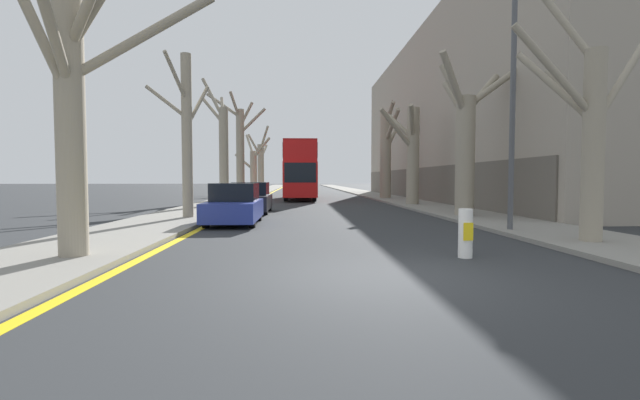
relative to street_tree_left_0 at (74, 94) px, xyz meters
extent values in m
plane|color=#2B2D30|center=(5.61, -1.60, -3.30)|extent=(300.00, 300.00, 0.00)
cube|color=gray|center=(-0.70, 48.40, -3.24)|extent=(3.24, 120.00, 0.12)
cube|color=gray|center=(11.92, 48.40, -3.24)|extent=(3.24, 120.00, 0.12)
cube|color=#9E9384|center=(18.54, 25.42, 3.28)|extent=(10.00, 39.48, 13.15)
cube|color=#5E584F|center=(13.52, 25.42, -2.05)|extent=(0.12, 38.69, 2.50)
cube|color=yellow|center=(1.10, 48.40, -3.29)|extent=(0.24, 120.00, 0.01)
cylinder|color=gray|center=(-0.13, 0.10, -0.45)|extent=(0.55, 0.55, 5.69)
cylinder|color=gray|center=(0.04, -0.67, 0.83)|extent=(0.56, 1.71, 1.51)
cylinder|color=gray|center=(1.22, 0.32, 1.23)|extent=(2.84, 0.66, 1.96)
cylinder|color=gray|center=(-0.09, 8.79, 0.01)|extent=(0.42, 0.42, 6.61)
cylinder|color=gray|center=(-0.28, 8.05, 2.21)|extent=(0.55, 1.62, 1.65)
cylinder|color=gray|center=(-0.86, 8.74, 1.40)|extent=(1.64, 0.24, 1.32)
cylinder|color=gray|center=(0.25, 9.15, 1.31)|extent=(0.88, 0.92, 1.79)
cylinder|color=gray|center=(-0.24, 18.02, -0.29)|extent=(0.57, 0.57, 6.02)
cylinder|color=gray|center=(-0.48, 19.13, 2.55)|extent=(0.71, 2.40, 2.47)
cylinder|color=gray|center=(-0.95, 18.44, 2.60)|extent=(1.66, 1.08, 1.83)
cylinder|color=gray|center=(-0.92, 18.37, 3.33)|extent=(1.61, 0.94, 2.65)
cylinder|color=gray|center=(-0.35, 26.33, 0.34)|extent=(0.66, 0.66, 7.27)
cylinder|color=gray|center=(0.66, 26.31, 3.04)|extent=(2.17, 0.28, 2.13)
cylinder|color=gray|center=(0.16, 26.25, 3.55)|extent=(1.24, 0.42, 2.01)
cylinder|color=gray|center=(-0.64, 25.76, 4.12)|extent=(0.87, 1.42, 2.16)
cylinder|color=gray|center=(-1.67, 26.48, 4.28)|extent=(2.81, 0.55, 2.06)
cylinder|color=gray|center=(-0.28, 35.82, -1.03)|extent=(0.72, 0.72, 4.54)
cylinder|color=gray|center=(-1.23, 36.01, 0.11)|extent=(2.10, 0.67, 1.80)
cylinder|color=gray|center=(-0.75, 36.92, 1.92)|extent=(1.23, 2.47, 2.47)
cylinder|color=gray|center=(0.59, 34.92, 1.47)|extent=(2.03, 2.07, 2.07)
cylinder|color=gray|center=(-0.34, 44.91, -0.32)|extent=(0.80, 0.80, 5.95)
cylinder|color=gray|center=(-1.08, 44.80, 2.50)|extent=(1.77, 0.53, 2.87)
cylinder|color=gray|center=(0.17, 44.03, 3.40)|extent=(1.38, 2.09, 2.76)
cylinder|color=gray|center=(-0.06, 45.88, 1.76)|extent=(0.89, 2.20, 2.06)
cylinder|color=gray|center=(11.57, 1.54, -0.90)|extent=(0.50, 0.50, 4.80)
cylinder|color=gray|center=(10.95, 2.19, 0.73)|extent=(1.46, 1.52, 2.09)
cylinder|color=gray|center=(11.37, 2.22, 0.55)|extent=(0.60, 1.53, 1.62)
cylinder|color=gray|center=(10.50, 1.47, 0.92)|extent=(2.27, 0.32, 2.25)
cylinder|color=gray|center=(10.77, 2.06, 2.66)|extent=(1.82, 1.28, 3.09)
cylinder|color=gray|center=(12.71, 1.96, 1.12)|extent=(2.47, 1.06, 3.01)
cylinder|color=gray|center=(11.43, 9.26, -0.73)|extent=(0.79, 0.79, 5.14)
cylinder|color=gray|center=(12.83, 9.27, 2.42)|extent=(2.97, 0.30, 2.26)
cylinder|color=gray|center=(12.30, 9.75, 2.05)|extent=(2.04, 1.30, 1.93)
cylinder|color=gray|center=(10.97, 9.47, 2.20)|extent=(1.25, 0.77, 2.18)
cylinder|color=gray|center=(11.20, 9.91, 1.79)|extent=(0.79, 1.59, 1.89)
cylinder|color=gray|center=(10.71, 8.67, 2.17)|extent=(1.78, 1.54, 2.54)
cylinder|color=gray|center=(11.40, 17.48, -0.29)|extent=(0.77, 0.77, 6.02)
cylinder|color=gray|center=(10.77, 18.13, 1.64)|extent=(1.58, 1.60, 1.79)
cylinder|color=gray|center=(11.11, 16.67, 1.72)|extent=(0.90, 1.90, 1.98)
cylinder|color=gray|center=(10.31, 17.02, 1.33)|extent=(2.46, 1.24, 2.51)
cylinder|color=gray|center=(11.44, 25.98, 0.22)|extent=(0.90, 0.90, 7.04)
cylinder|color=gray|center=(12.10, 27.00, 1.68)|extent=(1.70, 2.39, 2.32)
cylinder|color=gray|center=(11.56, 25.20, 3.53)|extent=(0.60, 1.82, 1.83)
cylinder|color=gray|center=(11.61, 24.53, 2.48)|extent=(0.69, 3.12, 2.43)
cube|color=red|center=(4.47, 26.18, -1.68)|extent=(2.44, 10.44, 2.53)
cube|color=red|center=(4.47, 26.18, 0.32)|extent=(2.39, 10.23, 1.48)
cube|color=#A91111|center=(4.47, 26.18, 1.12)|extent=(2.39, 10.23, 0.12)
cube|color=black|center=(4.47, 26.18, -1.20)|extent=(2.47, 9.19, 1.31)
cube|color=black|center=(4.47, 26.18, 0.39)|extent=(2.47, 9.19, 1.12)
cube|color=black|center=(4.47, 20.98, -1.20)|extent=(2.20, 0.06, 1.38)
cylinder|color=black|center=(3.42, 23.05, -2.79)|extent=(0.30, 1.02, 1.02)
cylinder|color=black|center=(5.52, 23.05, -2.79)|extent=(0.30, 1.02, 1.02)
cylinder|color=black|center=(3.42, 29.11, -2.79)|extent=(0.30, 1.02, 1.02)
cylinder|color=black|center=(5.52, 29.11, -2.79)|extent=(0.30, 1.02, 1.02)
cube|color=navy|center=(2.01, 7.12, -2.78)|extent=(1.79, 4.02, 0.67)
cube|color=black|center=(2.01, 7.36, -2.12)|extent=(1.57, 2.09, 0.65)
cylinder|color=black|center=(1.23, 5.91, -2.98)|extent=(0.20, 0.63, 0.63)
cylinder|color=black|center=(2.79, 5.91, -2.98)|extent=(0.20, 0.63, 0.63)
cylinder|color=black|center=(1.23, 8.33, -2.98)|extent=(0.20, 0.63, 0.63)
cylinder|color=black|center=(2.79, 8.33, -2.98)|extent=(0.20, 0.63, 0.63)
cube|color=black|center=(2.01, 12.40, -2.78)|extent=(1.87, 4.12, 0.68)
cube|color=black|center=(2.01, 12.64, -2.12)|extent=(1.65, 2.14, 0.63)
cylinder|color=black|center=(1.18, 11.16, -2.96)|extent=(0.20, 0.68, 0.68)
cylinder|color=black|center=(2.83, 11.16, -2.96)|extent=(0.20, 0.68, 0.68)
cylinder|color=black|center=(1.18, 13.63, -2.96)|extent=(0.20, 0.68, 0.68)
cylinder|color=black|center=(2.83, 13.63, -2.96)|extent=(0.20, 0.68, 0.68)
cylinder|color=#4C4F54|center=(10.79, 4.03, 0.71)|extent=(0.16, 0.16, 8.01)
cylinder|color=white|center=(7.85, 0.12, -2.78)|extent=(0.29, 0.29, 1.03)
cube|color=yellow|center=(7.85, -0.03, -2.73)|extent=(0.20, 0.01, 0.37)
camera|label=1|loc=(4.36, -8.61, -1.65)|focal=24.00mm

